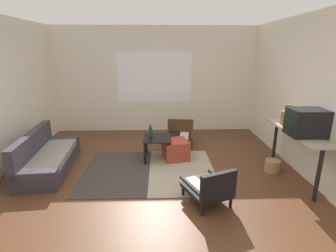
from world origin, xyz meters
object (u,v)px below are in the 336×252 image
(crt_television, at_px, (308,122))
(clay_vase, at_px, (288,117))
(couch, at_px, (47,158))
(glass_bottle, at_px, (151,131))
(wicker_basket, at_px, (272,166))
(armchair_by_window, at_px, (180,134))
(coffee_table, at_px, (157,142))
(ottoman_orange, at_px, (176,150))
(console_shelf, at_px, (296,137))
(armchair_striped_foreground, at_px, (210,187))

(crt_television, distance_m, clay_vase, 0.61)
(couch, xyz_separation_m, glass_bottle, (1.87, 0.49, 0.33))
(clay_vase, height_order, wicker_basket, clay_vase)
(crt_television, bearing_deg, couch, 170.51)
(armchair_by_window, bearing_deg, coffee_table, -121.87)
(coffee_table, height_order, ottoman_orange, coffee_table)
(couch, height_order, console_shelf, console_shelf)
(armchair_striped_foreground, bearing_deg, wicker_basket, 36.62)
(wicker_basket, bearing_deg, ottoman_orange, 160.27)
(ottoman_orange, relative_size, wicker_basket, 1.77)
(ottoman_orange, xyz_separation_m, crt_television, (1.91, -1.11, 0.86))
(couch, height_order, ottoman_orange, couch)
(armchair_striped_foreground, xyz_separation_m, ottoman_orange, (-0.38, 1.59, -0.07))
(armchair_striped_foreground, distance_m, ottoman_orange, 1.63)
(ottoman_orange, relative_size, clay_vase, 1.31)
(couch, xyz_separation_m, coffee_table, (2.00, 0.41, 0.14))
(armchair_by_window, bearing_deg, couch, -153.74)
(armchair_by_window, distance_m, crt_television, 2.76)
(coffee_table, height_order, console_shelf, console_shelf)
(couch, bearing_deg, crt_television, -9.49)
(crt_television, height_order, clay_vase, crt_television)
(couch, height_order, crt_television, crt_television)
(armchair_by_window, xyz_separation_m, armchair_striped_foreground, (0.23, -2.44, 0.02))
(ottoman_orange, bearing_deg, armchair_by_window, 80.38)
(couch, xyz_separation_m, ottoman_orange, (2.37, 0.39, -0.02))
(couch, relative_size, armchair_by_window, 2.67)
(armchair_striped_foreground, xyz_separation_m, console_shelf, (1.54, 0.74, 0.48))
(glass_bottle, distance_m, wicker_basket, 2.35)
(crt_television, relative_size, glass_bottle, 2.15)
(armchair_striped_foreground, height_order, wicker_basket, armchair_striped_foreground)
(clay_vase, bearing_deg, wicker_basket, -152.86)
(crt_television, bearing_deg, clay_vase, 89.70)
(coffee_table, xyz_separation_m, glass_bottle, (-0.13, 0.08, 0.20))
(coffee_table, distance_m, ottoman_orange, 0.41)
(coffee_table, height_order, crt_television, crt_television)
(console_shelf, distance_m, glass_bottle, 2.60)
(crt_television, bearing_deg, wicker_basket, 113.13)
(coffee_table, distance_m, wicker_basket, 2.18)
(glass_bottle, bearing_deg, couch, -165.38)
(coffee_table, distance_m, armchair_by_window, 0.98)
(couch, relative_size, glass_bottle, 7.13)
(ottoman_orange, bearing_deg, clay_vase, -14.58)
(coffee_table, bearing_deg, armchair_by_window, 58.13)
(clay_vase, relative_size, glass_bottle, 1.40)
(wicker_basket, bearing_deg, glass_bottle, 162.21)
(armchair_by_window, xyz_separation_m, clay_vase, (1.77, -1.35, 0.74))
(couch, distance_m, glass_bottle, 1.96)
(armchair_by_window, relative_size, console_shelf, 0.44)
(ottoman_orange, xyz_separation_m, console_shelf, (1.91, -0.85, 0.55))
(console_shelf, bearing_deg, couch, 173.90)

